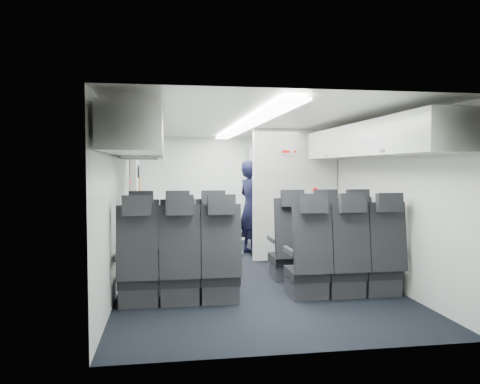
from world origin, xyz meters
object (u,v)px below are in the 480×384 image
object	(u,v)px
galley_unit	(268,196)
boarding_door	(135,201)
seat_row_front	(251,251)
carry_on_bag	(143,147)
seat_row_mid	(265,265)
flight_attendant	(251,207)

from	to	relation	value
galley_unit	boarding_door	size ratio (longest dim) A/B	1.02
seat_row_front	boarding_door	xyz separation A→B (m)	(-1.64, 2.09, 0.55)
galley_unit	seat_row_front	bearing A→B (deg)	-106.28
seat_row_front	carry_on_bag	bearing A→B (deg)	161.26
boarding_door	carry_on_bag	distance (m)	1.83
seat_row_mid	flight_attendant	xyz separation A→B (m)	(0.35, 2.86, 0.42)
boarding_door	carry_on_bag	xyz separation A→B (m)	(0.22, -1.60, 0.86)
galley_unit	seat_row_mid	bearing A→B (deg)	-102.88
flight_attendant	carry_on_bag	xyz separation A→B (m)	(-1.77, -1.47, 0.99)
flight_attendant	boarding_door	bearing A→B (deg)	67.56
seat_row_front	boarding_door	bearing A→B (deg)	128.16
galley_unit	carry_on_bag	xyz separation A→B (m)	(-2.37, -2.77, 0.86)
galley_unit	flight_attendant	size ratio (longest dim) A/B	1.15
seat_row_mid	boarding_door	xyz separation A→B (m)	(-1.64, 2.99, 0.55)
galley_unit	boarding_door	distance (m)	2.84
seat_row_mid	carry_on_bag	size ratio (longest dim) A/B	8.34
seat_row_mid	boarding_door	size ratio (longest dim) A/B	1.79
seat_row_mid	carry_on_bag	xyz separation A→B (m)	(-1.42, 1.38, 1.41)
flight_attendant	carry_on_bag	distance (m)	2.51
seat_row_mid	carry_on_bag	distance (m)	2.43
seat_row_front	flight_attendant	xyz separation A→B (m)	(0.35, 1.96, 0.42)
seat_row_front	flight_attendant	distance (m)	2.03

